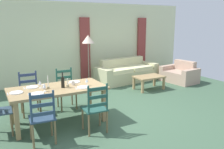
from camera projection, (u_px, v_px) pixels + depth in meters
The scene contains 31 objects.
ground_plane at pixel (113, 112), 5.51m from camera, with size 9.60×9.60×0.02m, color #3C5941.
wall_far at pixel (66, 43), 8.04m from camera, with size 9.60×0.16×2.70m, color beige.
curtain_panel_left at pixel (85, 50), 8.27m from camera, with size 0.35×0.08×2.20m, color brown.
curtain_panel_right at pixel (141, 46), 9.39m from camera, with size 0.35×0.08×2.20m, color brown.
dining_table at pixel (58, 92), 4.79m from camera, with size 1.90×0.96×0.75m.
dining_chair_near_left at pixel (42, 117), 3.98m from camera, with size 0.45×0.43×0.96m.
dining_chair_near_right at pixel (96, 108), 4.40m from camera, with size 0.44×0.42×0.96m.
dining_chair_far_left at pixel (30, 93), 5.31m from camera, with size 0.43×0.41×0.96m.
dining_chair_far_right at pixel (66, 89), 5.70m from camera, with size 0.43×0.41×0.96m.
dinner_plate_near_left at pixel (37, 94), 4.35m from camera, with size 0.24×0.24×0.02m, color white.
fork_near_left at pixel (29, 95), 4.28m from camera, with size 0.02×0.17×0.01m, color silver.
dinner_plate_near_right at pixel (83, 87), 4.77m from camera, with size 0.24×0.24×0.02m, color white.
fork_near_right at pixel (76, 89), 4.70m from camera, with size 0.02×0.17×0.01m, color silver.
dinner_plate_far_left at pixel (32, 87), 4.77m from camera, with size 0.24×0.24×0.02m, color white.
fork_far_left at pixel (24, 88), 4.70m from camera, with size 0.02×0.17×0.01m, color silver.
dinner_plate_far_right at pixel (75, 82), 5.19m from camera, with size 0.24×0.24×0.02m, color white.
fork_far_right at pixel (68, 83), 5.13m from camera, with size 0.02×0.17×0.01m, color silver.
dinner_plate_head_west at pixel (16, 93), 4.41m from camera, with size 0.24×0.24×0.02m, color white.
fork_head_west at pixel (8, 94), 4.34m from camera, with size 0.02×0.17×0.01m, color silver.
wine_bottle at pixel (63, 82), 4.75m from camera, with size 0.07×0.07×0.32m.
wine_glass_near_left at pixel (44, 86), 4.49m from camera, with size 0.06×0.06×0.16m.
wine_glass_near_right at pixel (87, 80), 4.90m from camera, with size 0.06×0.06×0.16m.
wine_glass_far_left at pixel (40, 83), 4.72m from camera, with size 0.06×0.06×0.16m.
coffee_cup_primary at pixel (73, 83), 4.96m from camera, with size 0.07×0.07×0.09m, color beige.
coffee_cup_secondary at pixel (44, 87), 4.67m from camera, with size 0.07×0.07×0.09m, color beige.
candle_tall at pixel (48, 85), 4.69m from camera, with size 0.05×0.05×0.27m.
candle_short at pixel (68, 85), 4.82m from camera, with size 0.05×0.05×0.18m.
couch at pixel (126, 73), 8.30m from camera, with size 2.36×1.07×0.80m.
coffee_table at pixel (149, 78), 7.28m from camera, with size 0.90×0.56×0.42m.
armchair_upholstered at pixel (180, 75), 8.25m from camera, with size 0.94×1.25×0.72m.
standing_lamp at pixel (88, 42), 7.59m from camera, with size 0.40×0.40×1.64m.
Camera 1 is at (-2.49, -4.55, 2.04)m, focal length 37.97 mm.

